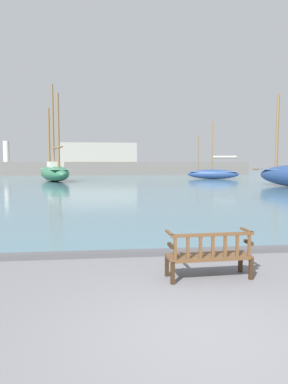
% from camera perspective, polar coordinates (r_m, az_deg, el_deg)
% --- Properties ---
extents(ground_plane, '(160.00, 160.00, 0.00)m').
position_cam_1_polar(ground_plane, '(4.85, 10.08, -22.28)').
color(ground_plane, slate).
extents(harbor_water, '(100.00, 80.00, 0.08)m').
position_cam_1_polar(harbor_water, '(48.20, -5.00, 2.26)').
color(harbor_water, slate).
rests_on(harbor_water, ground).
extents(quay_edge_kerb, '(40.00, 0.30, 0.12)m').
position_cam_1_polar(quay_edge_kerb, '(8.36, 2.44, -10.03)').
color(quay_edge_kerb, '#4C4C50').
rests_on(quay_edge_kerb, ground).
extents(park_bench, '(1.63, 0.61, 0.92)m').
position_cam_1_polar(park_bench, '(6.74, 10.82, -10.17)').
color(park_bench, '#322113').
rests_on(park_bench, ground).
extents(sailboat_far_port, '(6.88, 3.69, 7.57)m').
position_cam_1_polar(sailboat_far_port, '(46.82, 11.45, 3.06)').
color(sailboat_far_port, navy).
rests_on(sailboat_far_port, harbor_water).
extents(sailboat_outer_port, '(5.83, 11.99, 11.23)m').
position_cam_1_polar(sailboat_outer_port, '(41.56, -14.72, 3.35)').
color(sailboat_outer_port, '#2D6647').
rests_on(sailboat_outer_port, harbor_water).
extents(far_breakwater, '(49.33, 2.40, 5.93)m').
position_cam_1_polar(far_breakwater, '(60.69, -6.03, 4.54)').
color(far_breakwater, '#66605B').
rests_on(far_breakwater, ground).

